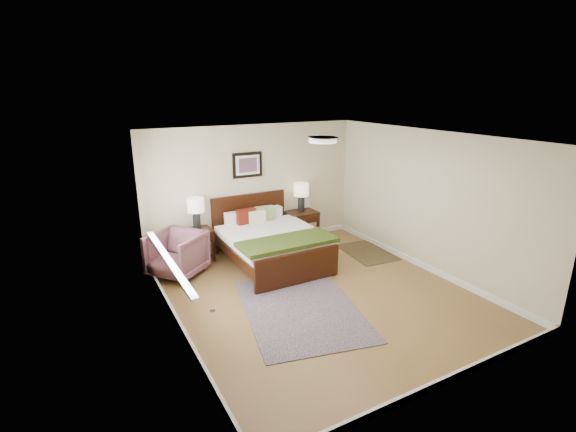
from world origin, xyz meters
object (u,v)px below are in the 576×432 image
Objects in this scene: nightstand_left at (198,236)px; lamp_left at (196,208)px; armchair at (177,254)px; bed at (270,237)px; nightstand_right at (301,223)px; lamp_right at (301,192)px; rug_persian at (301,309)px.

lamp_left is at bearing 90.00° from nightstand_left.
armchair is (-0.52, -0.46, -0.65)m from lamp_left.
bed is 1.70m from armchair.
lamp_left reaches higher than nightstand_right.
nightstand_right reaches higher than nightstand_left.
lamp_right is (2.27, 0.00, 0.03)m from lamp_left.
rug_persian is (-1.49, -2.55, -0.39)m from nightstand_right.
nightstand_right is at bearing 72.16° from rug_persian.
nightstand_left is 1.02× the size of lamp_right.
rug_persian is (1.29, -2.10, -0.38)m from armchair.
nightstand_right is at bearing 0.19° from nightstand_left.
lamp_left is (0.00, 0.02, 0.54)m from nightstand_left.
bed is at bearing 90.72° from rug_persian.
bed is at bearing -144.97° from lamp_right.
lamp_left is 2.27m from lamp_right.
bed is 3.39× the size of lamp_right.
nightstand_left is at bearing -179.81° from nightstand_right.
armchair is (-0.52, -0.44, -0.11)m from nightstand_left.
nightstand_right is 0.76× the size of armchair.
lamp_right is at bearing 72.29° from rug_persian.
nightstand_right is (2.27, 0.01, -0.10)m from nightstand_left.
rug_persian is at bearing -120.39° from nightstand_right.
rug_persian is at bearing -120.25° from lamp_right.
armchair is at bearing 168.86° from bed.
lamp_right is 0.27× the size of rug_persian.
lamp_right is at bearing 0.54° from nightstand_left.
armchair is (-2.79, -0.46, -0.68)m from lamp_right.
lamp_right is 3.15m from rug_persian.
nightstand_left is 2.34m from lamp_right.
lamp_left is at bearing 145.48° from bed.
nightstand_right is (1.12, 0.77, -0.12)m from bed.
nightstand_left is at bearing -179.46° from lamp_right.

